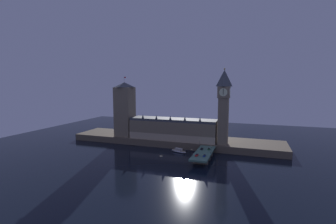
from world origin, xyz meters
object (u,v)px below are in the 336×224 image
pedestrian_near_rail (193,154)px  street_lamp_far (199,142)px  victoria_tower (125,109)px  car_northbound_lead (202,149)px  car_southbound_lead (204,156)px  street_lamp_mid (211,148)px  street_lamp_near (192,152)px  boat_upstream (179,151)px  car_southbound_trail (209,149)px  pedestrian_mid_walk (210,152)px  clock_tower (224,105)px  car_northbound_trail (197,155)px

pedestrian_near_rail → street_lamp_far: 26.45m
victoria_tower → car_northbound_lead: bearing=-16.4°
car_southbound_lead → street_lamp_mid: size_ratio=0.70×
street_lamp_mid → street_lamp_far: size_ratio=0.88×
street_lamp_far → street_lamp_near: bearing=-90.0°
street_lamp_far → boat_upstream: 21.04m
car_southbound_trail → pedestrian_mid_walk: 10.79m
clock_tower → boat_upstream: clock_tower is taller
pedestrian_mid_walk → street_lamp_mid: size_ratio=0.25×
clock_tower → pedestrian_mid_walk: (-6.19, -31.66, -37.18)m
car_northbound_trail → pedestrian_near_rail: 3.02m
street_lamp_far → car_northbound_trail: bearing=-82.6°
car_northbound_lead → car_southbound_trail: size_ratio=1.02×
victoria_tower → car_northbound_lead: 98.37m
car_southbound_trail → street_lamp_near: street_lamp_near is taller
pedestrian_near_rail → street_lamp_mid: size_ratio=0.26×
car_northbound_trail → street_lamp_far: size_ratio=0.63×
car_southbound_lead → pedestrian_near_rail: 9.08m
pedestrian_near_rail → street_lamp_mid: bearing=42.6°
car_southbound_trail → pedestrian_near_rail: 23.05m
pedestrian_mid_walk → street_lamp_mid: 3.29m
pedestrian_near_rail → pedestrian_mid_walk: 16.23m
car_southbound_trail → boat_upstream: bearing=172.7°
pedestrian_near_rail → car_southbound_trail: bearing=66.9°
street_lamp_near → street_lamp_far: street_lamp_far is taller
pedestrian_near_rail → street_lamp_mid: (12.47, 11.48, 3.14)m
car_northbound_trail → street_lamp_mid: 15.22m
car_southbound_trail → street_lamp_near: size_ratio=0.70×
clock_tower → street_lamp_far: 41.64m
car_northbound_trail → car_southbound_trail: size_ratio=1.10×
clock_tower → pedestrian_mid_walk: 49.22m
victoria_tower → car_northbound_trail: (90.14, -46.81, -29.02)m
victoria_tower → boat_upstream: victoria_tower is taller
victoria_tower → pedestrian_mid_walk: size_ratio=40.31×
car_southbound_trail → street_lamp_near: (-9.46, -24.44, 3.06)m
car_southbound_lead → pedestrian_mid_walk: bearing=73.6°
victoria_tower → car_northbound_trail: 105.64m
clock_tower → car_southbound_trail: clock_tower is taller
victoria_tower → street_lamp_far: (86.72, -20.64, -25.19)m
car_southbound_lead → pedestrian_near_rail: pedestrian_near_rail is taller
car_southbound_trail → boat_upstream: size_ratio=0.26×
pedestrian_near_rail → clock_tower: bearing=66.7°
street_lamp_mid → boat_upstream: size_ratio=0.40×
car_southbound_trail → pedestrian_mid_walk: (3.02, -10.36, 0.15)m
street_lamp_mid → street_lamp_far: street_lamp_far is taller
street_lamp_near → street_lamp_far: size_ratio=0.82×
clock_tower → boat_upstream: bearing=-154.8°
car_northbound_trail → car_southbound_lead: car_northbound_trail is taller
car_northbound_trail → street_lamp_near: bearing=-136.3°
victoria_tower → street_lamp_far: bearing=-13.4°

